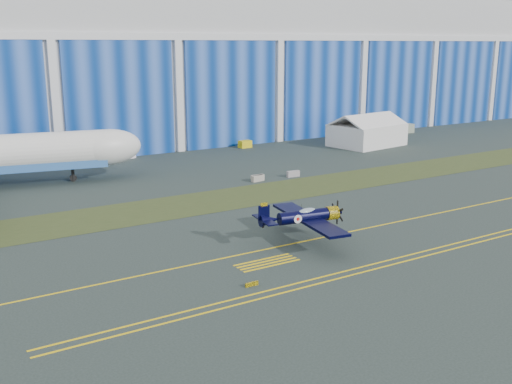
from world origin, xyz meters
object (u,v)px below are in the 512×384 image
warbird (304,216)px  shipping_container (117,152)px  tent (367,130)px  tug (245,144)px

warbird → shipping_container: 52.59m
tent → tug: size_ratio=6.27×
warbird → shipping_container: (-0.95, 52.56, -1.39)m
tent → tug: tent is taller
shipping_container → tug: size_ratio=2.54×
warbird → tug: (23.87, 51.44, -2.00)m
tent → tug: (-21.51, 10.36, -2.45)m
shipping_container → warbird: bearing=-107.6°
warbird → shipping_container: warbird is taller
tent → tug: 24.00m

